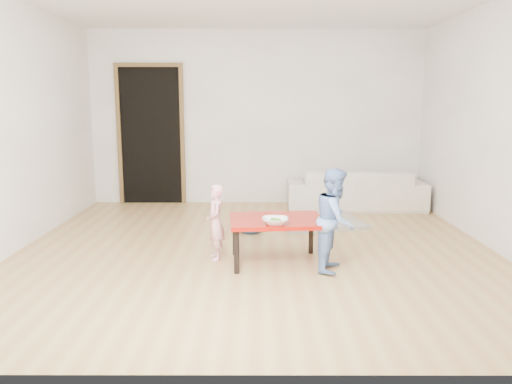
{
  "coord_description": "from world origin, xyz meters",
  "views": [
    {
      "loc": [
        0.01,
        -5.12,
        1.54
      ],
      "look_at": [
        0.0,
        -0.2,
        0.65
      ],
      "focal_mm": 35.0,
      "sensor_mm": 36.0,
      "label": 1
    }
  ],
  "objects_px": {
    "child_pink": "(215,222)",
    "basin": "(251,227)",
    "red_table": "(276,241)",
    "child_blue": "(335,220)",
    "sofa": "(355,189)",
    "bowl": "(275,221)"
  },
  "relations": [
    {
      "from": "child_blue",
      "to": "basin",
      "type": "height_order",
      "value": "child_blue"
    },
    {
      "from": "child_pink",
      "to": "child_blue",
      "type": "relative_size",
      "value": 0.79
    },
    {
      "from": "sofa",
      "to": "basin",
      "type": "bearing_deg",
      "value": 43.28
    },
    {
      "from": "basin",
      "to": "child_blue",
      "type": "bearing_deg",
      "value": -59.69
    },
    {
      "from": "sofa",
      "to": "red_table",
      "type": "distance_m",
      "value": 2.81
    },
    {
      "from": "child_blue",
      "to": "basin",
      "type": "relative_size",
      "value": 2.63
    },
    {
      "from": "sofa",
      "to": "bowl",
      "type": "xyz_separation_m",
      "value": [
        -1.27,
        -2.74,
        0.18
      ]
    },
    {
      "from": "child_pink",
      "to": "child_blue",
      "type": "bearing_deg",
      "value": 61.95
    },
    {
      "from": "child_blue",
      "to": "basin",
      "type": "xyz_separation_m",
      "value": [
        -0.79,
        1.36,
        -0.42
      ]
    },
    {
      "from": "red_table",
      "to": "child_pink",
      "type": "bearing_deg",
      "value": 168.88
    },
    {
      "from": "red_table",
      "to": "bowl",
      "type": "relative_size",
      "value": 3.68
    },
    {
      "from": "red_table",
      "to": "bowl",
      "type": "height_order",
      "value": "bowl"
    },
    {
      "from": "red_table",
      "to": "child_blue",
      "type": "xyz_separation_m",
      "value": [
        0.53,
        -0.2,
        0.26
      ]
    },
    {
      "from": "red_table",
      "to": "child_blue",
      "type": "distance_m",
      "value": 0.62
    },
    {
      "from": "bowl",
      "to": "child_pink",
      "type": "height_order",
      "value": "child_pink"
    },
    {
      "from": "sofa",
      "to": "child_pink",
      "type": "xyz_separation_m",
      "value": [
        -1.84,
        -2.4,
        0.09
      ]
    },
    {
      "from": "bowl",
      "to": "child_blue",
      "type": "distance_m",
      "value": 0.55
    },
    {
      "from": "child_blue",
      "to": "sofa",
      "type": "bearing_deg",
      "value": 2.78
    },
    {
      "from": "sofa",
      "to": "red_table",
      "type": "relative_size",
      "value": 2.23
    },
    {
      "from": "basin",
      "to": "child_pink",
      "type": "bearing_deg",
      "value": -107.79
    },
    {
      "from": "bowl",
      "to": "child_blue",
      "type": "bearing_deg",
      "value": 2.44
    },
    {
      "from": "child_pink",
      "to": "basin",
      "type": "bearing_deg",
      "value": 149.75
    }
  ]
}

